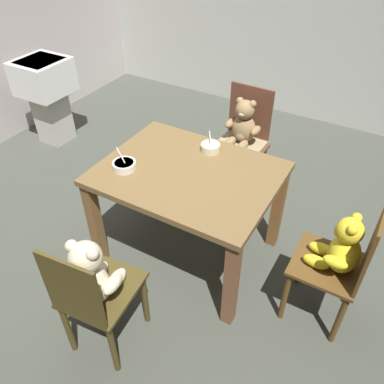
# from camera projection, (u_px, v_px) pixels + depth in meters

# --- Properties ---
(ground_plane) EXTENTS (5.20, 5.20, 0.04)m
(ground_plane) POSITION_uv_depth(u_px,v_px,m) (189.00, 251.00, 2.98)
(ground_plane) COLOR #43463D
(dining_table) EXTENTS (1.14, 0.88, 0.74)m
(dining_table) POSITION_uv_depth(u_px,v_px,m) (188.00, 186.00, 2.58)
(dining_table) COLOR brown
(dining_table) RESTS_ON ground_plane
(teddy_chair_near_right) EXTENTS (0.39, 0.39, 0.92)m
(teddy_chair_near_right) POSITION_uv_depth(u_px,v_px,m) (341.00, 254.00, 2.19)
(teddy_chair_near_right) COLOR brown
(teddy_chair_near_right) RESTS_ON ground_plane
(teddy_chair_near_front) EXTENTS (0.40, 0.44, 0.88)m
(teddy_chair_near_front) POSITION_uv_depth(u_px,v_px,m) (93.00, 281.00, 2.03)
(teddy_chair_near_front) COLOR #493C19
(teddy_chair_near_front) RESTS_ON ground_plane
(teddy_chair_far_center) EXTENTS (0.42, 0.39, 0.93)m
(teddy_chair_far_center) POSITION_uv_depth(u_px,v_px,m) (242.00, 133.00, 3.21)
(teddy_chair_far_center) COLOR brown
(teddy_chair_far_center) RESTS_ON ground_plane
(porridge_bowl_cream_far_center) EXTENTS (0.13, 0.13, 0.12)m
(porridge_bowl_cream_far_center) POSITION_uv_depth(u_px,v_px,m) (210.00, 147.00, 2.68)
(porridge_bowl_cream_far_center) COLOR beige
(porridge_bowl_cream_far_center) RESTS_ON dining_table
(porridge_bowl_white_near_left) EXTENTS (0.16, 0.15, 0.12)m
(porridge_bowl_white_near_left) POSITION_uv_depth(u_px,v_px,m) (124.00, 165.00, 2.51)
(porridge_bowl_white_near_left) COLOR white
(porridge_bowl_white_near_left) RESTS_ON dining_table
(sink_basin) EXTENTS (0.45, 0.46, 0.86)m
(sink_basin) POSITION_uv_depth(u_px,v_px,m) (46.00, 90.00, 3.88)
(sink_basin) COLOR #B7B2A8
(sink_basin) RESTS_ON ground_plane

